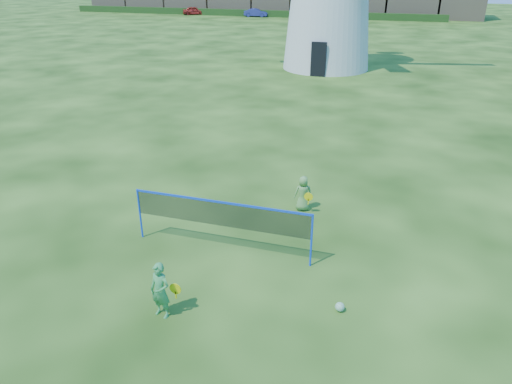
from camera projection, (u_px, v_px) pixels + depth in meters
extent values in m
plane|color=black|center=(244.00, 246.00, 13.39)|extent=(220.00, 220.00, 0.00)
cube|color=black|center=(318.00, 59.00, 33.60)|extent=(1.10, 0.13, 2.42)
cylinder|color=blue|center=(140.00, 214.00, 13.50)|extent=(0.05, 0.05, 1.55)
cylinder|color=blue|center=(311.00, 241.00, 12.16)|extent=(0.05, 0.05, 1.55)
cube|color=black|center=(221.00, 214.00, 12.67)|extent=(5.00, 0.02, 0.70)
cube|color=blue|center=(220.00, 202.00, 12.51)|extent=(5.00, 0.02, 0.06)
imported|color=#3C974D|center=(160.00, 291.00, 10.43)|extent=(0.56, 0.42, 1.37)
cylinder|color=yellow|center=(175.00, 289.00, 10.51)|extent=(0.28, 0.02, 0.28)
cube|color=yellow|center=(176.00, 295.00, 10.59)|extent=(0.03, 0.02, 0.20)
imported|color=#619B4A|center=(303.00, 193.00, 15.14)|extent=(0.66, 0.54, 1.17)
cylinder|color=yellow|center=(309.00, 197.00, 14.88)|extent=(0.28, 0.02, 0.28)
cube|color=yellow|center=(308.00, 202.00, 14.96)|extent=(0.03, 0.02, 0.20)
sphere|color=green|center=(340.00, 307.00, 10.81)|extent=(0.22, 0.22, 0.22)
cube|color=#193814|center=(245.00, 13.00, 75.89)|extent=(62.00, 0.80, 1.00)
imported|color=maroon|center=(194.00, 11.00, 78.00)|extent=(4.07, 2.87, 1.29)
imported|color=navy|center=(256.00, 13.00, 74.82)|extent=(3.85, 1.64, 1.23)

